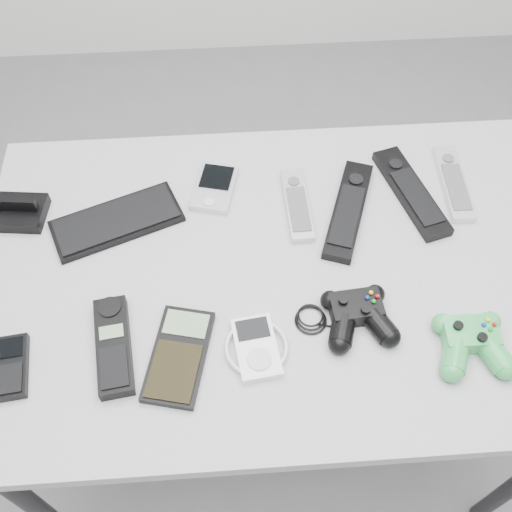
{
  "coord_description": "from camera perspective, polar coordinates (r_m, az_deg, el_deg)",
  "views": [
    {
      "loc": [
        -0.09,
        -0.54,
        1.66
      ],
      "look_at": [
        -0.04,
        0.08,
        0.76
      ],
      "focal_mm": 42.0,
      "sensor_mm": 36.0,
      "label": 1
    }
  ],
  "objects": [
    {
      "name": "floor",
      "position": [
        1.75,
        1.71,
        -16.5
      ],
      "size": [
        3.5,
        3.5,
        0.0
      ],
      "primitive_type": "plane",
      "color": "gray",
      "rests_on": "ground"
    },
    {
      "name": "desk",
      "position": [
        1.15,
        2.34,
        -2.86
      ],
      "size": [
        1.11,
        0.72,
        0.74
      ],
      "color": "gray",
      "rests_on": "floor"
    },
    {
      "name": "pda_keyboard",
      "position": [
        1.18,
        -13.12,
        3.29
      ],
      "size": [
        0.27,
        0.19,
        0.02
      ],
      "primitive_type": "cube",
      "rotation": [
        0.0,
        0.0,
        0.37
      ],
      "color": "black",
      "rests_on": "desk"
    },
    {
      "name": "dock_bracket",
      "position": [
        1.24,
        -21.72,
        4.25
      ],
      "size": [
        0.1,
        0.09,
        0.05
      ],
      "primitive_type": "cube",
      "rotation": [
        0.0,
        0.0,
        -0.11
      ],
      "color": "black",
      "rests_on": "desk"
    },
    {
      "name": "pda",
      "position": [
        1.21,
        -4.0,
        6.51
      ],
      "size": [
        0.1,
        0.13,
        0.02
      ],
      "primitive_type": "cube",
      "rotation": [
        0.0,
        0.0,
        -0.24
      ],
      "color": "silver",
      "rests_on": "desk"
    },
    {
      "name": "remote_silver_a",
      "position": [
        1.18,
        3.94,
        4.94
      ],
      "size": [
        0.05,
        0.18,
        0.02
      ],
      "primitive_type": "cube",
      "rotation": [
        0.0,
        0.0,
        0.03
      ],
      "color": "silver",
      "rests_on": "desk"
    },
    {
      "name": "remote_black_a",
      "position": [
        1.18,
        8.8,
        4.4
      ],
      "size": [
        0.13,
        0.25,
        0.02
      ],
      "primitive_type": "cube",
      "rotation": [
        0.0,
        0.0,
        -0.35
      ],
      "color": "black",
      "rests_on": "desk"
    },
    {
      "name": "remote_black_b",
      "position": [
        1.23,
        14.56,
        5.95
      ],
      "size": [
        0.12,
        0.24,
        0.02
      ],
      "primitive_type": "cube",
      "rotation": [
        0.0,
        0.0,
        0.27
      ],
      "color": "black",
      "rests_on": "desk"
    },
    {
      "name": "remote_silver_b",
      "position": [
        1.28,
        18.28,
        6.68
      ],
      "size": [
        0.05,
        0.2,
        0.02
      ],
      "primitive_type": "cube",
      "rotation": [
        0.0,
        0.0,
        -0.04
      ],
      "color": "silver",
      "rests_on": "desk"
    },
    {
      "name": "mobile_phone",
      "position": [
        1.07,
        -22.26,
        -9.73
      ],
      "size": [
        0.06,
        0.12,
        0.02
      ],
      "primitive_type": "cube",
      "rotation": [
        0.0,
        0.0,
        0.12
      ],
      "color": "black",
      "rests_on": "desk"
    },
    {
      "name": "cordless_handset",
      "position": [
        1.03,
        -13.43,
        -8.3
      ],
      "size": [
        0.08,
        0.18,
        0.03
      ],
      "primitive_type": "cube",
      "rotation": [
        0.0,
        0.0,
        0.13
      ],
      "color": "black",
      "rests_on": "desk"
    },
    {
      "name": "calculator",
      "position": [
        1.01,
        -7.37,
        -9.38
      ],
      "size": [
        0.13,
        0.19,
        0.02
      ],
      "primitive_type": "cube",
      "rotation": [
        0.0,
        0.0,
        -0.23
      ],
      "color": "black",
      "rests_on": "desk"
    },
    {
      "name": "mp3_player",
      "position": [
        1.01,
        0.04,
        -8.7
      ],
      "size": [
        0.12,
        0.13,
        0.02
      ],
      "primitive_type": "cube",
      "rotation": [
        0.0,
        0.0,
        0.13
      ],
      "color": "white",
      "rests_on": "desk"
    },
    {
      "name": "controller_black",
      "position": [
        1.04,
        9.67,
        -5.43
      ],
      "size": [
        0.22,
        0.15,
        0.04
      ],
      "primitive_type": null,
      "rotation": [
        0.0,
        0.0,
        0.08
      ],
      "color": "black",
      "rests_on": "desk"
    },
    {
      "name": "controller_green",
      "position": [
        1.06,
        19.88,
        -7.59
      ],
      "size": [
        0.13,
        0.14,
        0.04
      ],
      "primitive_type": null,
      "rotation": [
        0.0,
        0.0,
        -0.02
      ],
      "color": "#24853A",
      "rests_on": "desk"
    }
  ]
}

